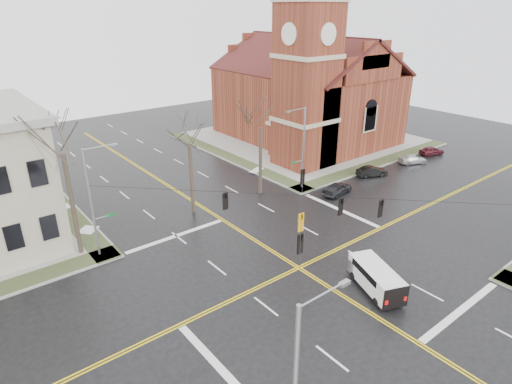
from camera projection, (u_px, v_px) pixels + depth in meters
ground at (299, 268)px, 33.39m from camera, size 120.00×120.00×0.00m
sidewalks at (299, 267)px, 33.36m from camera, size 80.00×80.00×0.17m
road_markings at (299, 268)px, 33.38m from camera, size 100.00×100.00×0.01m
church at (306, 84)px, 61.99m from camera, size 24.28×27.48×27.50m
signal_pole_ne at (302, 146)px, 46.15m from camera, size 2.75×0.22×9.00m
signal_pole_nw at (93, 200)px, 33.20m from camera, size 2.75×0.22×9.00m
span_wires at (302, 195)px, 30.92m from camera, size 23.02×23.02×0.03m
traffic_signals at (308, 208)px, 30.74m from camera, size 8.21×8.26×1.30m
streetlight_north_a at (46, 152)px, 45.62m from camera, size 2.30×0.20×8.00m
streetlight_north_b at (8, 118)px, 59.97m from camera, size 2.30×0.20×8.00m
cargo_van at (375, 276)px, 30.47m from camera, size 3.59×5.25×1.87m
parked_car_a at (337, 189)px, 46.25m from camera, size 4.17×2.17×1.35m
parked_car_b at (372, 171)px, 51.28m from camera, size 3.92×2.63×1.22m
parked_car_c at (413, 159)px, 55.55m from camera, size 4.04×2.92×1.09m
parked_car_d at (432, 151)px, 58.77m from camera, size 3.78×2.39×1.20m
tree_nw_far at (62, 147)px, 31.70m from camera, size 4.00×4.00×12.69m
tree_nw_near at (189, 143)px, 39.59m from camera, size 4.00×4.00×9.91m
tree_ne at (261, 123)px, 43.45m from camera, size 4.00×4.00×10.87m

